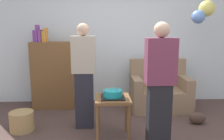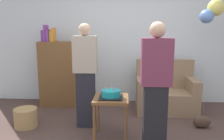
{
  "view_description": "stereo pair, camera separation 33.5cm",
  "coord_description": "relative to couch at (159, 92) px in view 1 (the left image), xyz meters",
  "views": [
    {
      "loc": [
        -0.37,
        -2.81,
        1.55
      ],
      "look_at": [
        -0.22,
        0.49,
        0.95
      ],
      "focal_mm": 36.72,
      "sensor_mm": 36.0,
      "label": 1
    },
    {
      "loc": [
        -0.03,
        -2.8,
        1.55
      ],
      "look_at": [
        -0.22,
        0.49,
        0.95
      ],
      "focal_mm": 36.72,
      "sensor_mm": 36.0,
      "label": 2
    }
  ],
  "objects": [
    {
      "name": "bookshelf",
      "position": [
        -2.07,
        0.18,
        0.33
      ],
      "size": [
        0.8,
        0.36,
        1.62
      ],
      "color": "brown",
      "rests_on": "ground_plane"
    },
    {
      "name": "side_table",
      "position": [
        -0.96,
        -1.22,
        0.17
      ],
      "size": [
        0.48,
        0.48,
        0.61
      ],
      "color": "brown",
      "rests_on": "ground_plane"
    },
    {
      "name": "wall_back",
      "position": [
        -0.74,
        0.59,
        1.01
      ],
      "size": [
        6.0,
        0.1,
        2.7
      ],
      "primitive_type": "cube",
      "color": "silver",
      "rests_on": "ground_plane"
    },
    {
      "name": "person_holding_cake",
      "position": [
        -0.4,
        -1.56,
        0.49
      ],
      "size": [
        0.36,
        0.22,
        1.63
      ],
      "rotation": [
        0.0,
        0.0,
        2.87
      ],
      "color": "black",
      "rests_on": "ground_plane"
    },
    {
      "name": "handbag",
      "position": [
        0.45,
        -0.78,
        -0.24
      ],
      "size": [
        0.28,
        0.14,
        0.2
      ],
      "primitive_type": "ellipsoid",
      "color": "#473328",
      "rests_on": "ground_plane"
    },
    {
      "name": "wicker_basket",
      "position": [
        -2.35,
        -0.9,
        -0.19
      ],
      "size": [
        0.36,
        0.36,
        0.3
      ],
      "primitive_type": "cylinder",
      "color": "#A88451",
      "rests_on": "ground_plane"
    },
    {
      "name": "birthday_cake",
      "position": [
        -0.96,
        -1.22,
        0.32
      ],
      "size": [
        0.32,
        0.32,
        0.17
      ],
      "color": "black",
      "rests_on": "side_table"
    },
    {
      "name": "couch",
      "position": [
        0.0,
        0.0,
        0.0
      ],
      "size": [
        1.1,
        0.7,
        0.96
      ],
      "color": "#8C7054",
      "rests_on": "ground_plane"
    },
    {
      "name": "person_blowing_candles",
      "position": [
        -1.39,
        -0.79,
        0.49
      ],
      "size": [
        0.36,
        0.22,
        1.63
      ],
      "rotation": [
        0.0,
        0.0,
        -0.12
      ],
      "color": "#23232D",
      "rests_on": "ground_plane"
    },
    {
      "name": "balloon_bunch",
      "position": [
        0.72,
        -0.12,
        1.51
      ],
      "size": [
        0.42,
        0.29,
        2.05
      ],
      "color": "silver",
      "rests_on": "ground_plane"
    }
  ]
}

